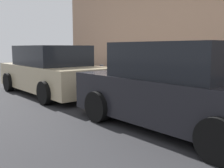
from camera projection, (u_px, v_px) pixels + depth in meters
ground_plane at (85, 89)px, 9.87m from camera, size 40.00×40.00×0.00m
sidewalk_curb at (133, 81)px, 11.47m from camera, size 18.00×5.00×0.14m
suitcase_maroon_0 at (188, 89)px, 7.16m from camera, size 0.48×0.22×0.61m
suitcase_black_1 at (175, 84)px, 7.60m from camera, size 0.41×0.19×0.95m
suitcase_navy_2 at (160, 85)px, 7.96m from camera, size 0.46×0.29×0.73m
suitcase_silver_3 at (148, 83)px, 8.31m from camera, size 0.37×0.20×0.64m
suitcase_teal_4 at (136, 82)px, 8.59m from camera, size 0.36×0.22×0.77m
suitcase_red_5 at (128, 79)px, 8.94m from camera, size 0.42×0.25×0.73m
fire_hydrant at (113, 75)px, 9.56m from camera, size 0.39×0.21×0.77m
bollard_post at (102, 75)px, 9.82m from camera, size 0.15×0.15×0.76m
parked_car_charcoal_0 at (178, 89)px, 4.99m from camera, size 4.25×2.04×1.63m
parked_car_beige_1 at (52, 71)px, 8.77m from camera, size 4.72×2.16×1.59m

